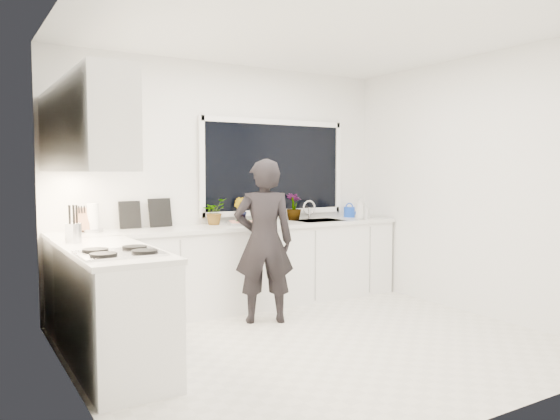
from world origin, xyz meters
TOP-DOWN VIEW (x-y plane):
  - floor at (0.00, 0.00)m, footprint 4.00×3.50m
  - wall_back at (0.00, 1.76)m, footprint 4.00×0.02m
  - wall_left at (-2.01, 0.00)m, footprint 0.02×3.50m
  - wall_right at (2.01, 0.00)m, footprint 0.02×3.50m
  - ceiling at (0.00, 0.00)m, footprint 4.00×3.50m
  - window at (0.60, 1.73)m, footprint 1.80×0.02m
  - base_cabinets_back at (0.00, 1.45)m, footprint 3.92×0.58m
  - base_cabinets_left at (-1.67, 0.35)m, footprint 0.58×1.60m
  - countertop_back at (0.00, 1.44)m, footprint 3.94×0.62m
  - countertop_left at (-1.67, 0.35)m, footprint 0.62×1.60m
  - upper_cabinets at (-1.79, 0.70)m, footprint 0.34×2.10m
  - sink at (1.05, 1.45)m, footprint 0.58×0.42m
  - faucet at (1.05, 1.65)m, footprint 0.03×0.03m
  - stovetop at (-1.69, -0.00)m, footprint 0.56×0.48m
  - person at (-0.05, 0.83)m, footprint 0.70×0.59m
  - pizza_tray at (0.10, 1.42)m, footprint 0.55×0.47m
  - pizza at (0.10, 1.42)m, footprint 0.50×0.42m
  - watering_can at (1.64, 1.61)m, footprint 0.14×0.14m
  - paper_towel_roll at (-1.53, 1.55)m, footprint 0.13×0.13m
  - knife_block at (-1.61, 1.59)m, footprint 0.15×0.13m
  - utensil_crock at (-1.85, 0.80)m, footprint 0.16×0.16m
  - picture_frame_large at (-1.13, 1.69)m, footprint 0.22×0.02m
  - picture_frame_small at (-0.81, 1.69)m, footprint 0.25×0.05m
  - herb_plants at (0.18, 1.61)m, footprint 1.33×0.32m
  - soap_bottles at (1.59, 1.30)m, footprint 0.21×0.13m

SIDE VIEW (x-z plane):
  - floor at x=0.00m, z-range -0.02..0.00m
  - base_cabinets_back at x=0.00m, z-range 0.00..0.88m
  - base_cabinets_left at x=-1.67m, z-range 0.00..0.88m
  - person at x=-0.05m, z-range 0.00..1.62m
  - sink at x=1.05m, z-range 0.80..0.94m
  - countertop_back at x=0.00m, z-range 0.88..0.92m
  - countertop_left at x=-1.67m, z-range 0.88..0.92m
  - stovetop at x=-1.69m, z-range 0.92..0.95m
  - pizza_tray at x=0.10m, z-range 0.92..0.95m
  - pizza at x=0.10m, z-range 0.95..0.96m
  - watering_can at x=1.64m, z-range 0.92..1.05m
  - utensil_crock at x=-1.85m, z-range 0.92..1.08m
  - faucet at x=1.05m, z-range 0.92..1.14m
  - knife_block at x=-1.61m, z-range 0.92..1.14m
  - soap_bottles at x=1.59m, z-range 0.91..1.18m
  - paper_towel_roll at x=-1.53m, z-range 0.92..1.18m
  - picture_frame_large at x=-1.13m, z-range 0.92..1.20m
  - herb_plants at x=0.18m, z-range 0.91..1.23m
  - picture_frame_small at x=-0.81m, z-range 0.92..1.22m
  - wall_back at x=0.00m, z-range 0.00..2.70m
  - wall_left at x=-2.01m, z-range 0.00..2.70m
  - wall_right at x=2.01m, z-range 0.00..2.70m
  - window at x=0.60m, z-range 1.05..2.05m
  - upper_cabinets at x=-1.79m, z-range 1.50..2.20m
  - ceiling at x=0.00m, z-range 2.70..2.72m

